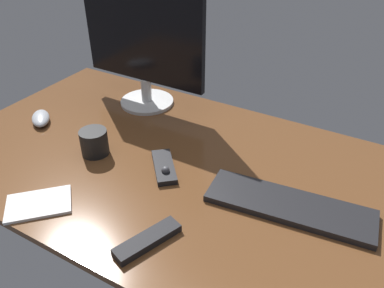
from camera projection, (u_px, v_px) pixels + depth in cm
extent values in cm
cube|color=brown|center=(165.00, 163.00, 120.33)|extent=(140.00, 84.00, 2.00)
cylinder|color=silver|center=(147.00, 102.00, 150.31)|extent=(19.97, 19.97, 1.24)
cylinder|color=silver|center=(146.00, 90.00, 147.58)|extent=(3.83, 3.83, 8.63)
cube|color=black|center=(142.00, 28.00, 134.59)|extent=(48.45, 2.62, 38.20)
cube|color=black|center=(289.00, 206.00, 101.68)|extent=(43.82, 17.40, 1.80)
ellipsoid|color=#999EA5|center=(41.00, 118.00, 137.94)|extent=(12.67, 12.24, 3.09)
cube|color=black|center=(164.00, 167.00, 115.59)|extent=(14.56, 15.53, 1.71)
sphere|color=#3F3F44|center=(165.00, 170.00, 112.11)|extent=(2.38, 2.38, 2.38)
cube|color=black|center=(148.00, 240.00, 91.81)|extent=(9.96, 17.41, 1.97)
cylinder|color=black|center=(94.00, 142.00, 120.75)|extent=(8.46, 8.46, 8.01)
cube|color=silver|center=(39.00, 204.00, 102.93)|extent=(19.24, 19.30, 0.82)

